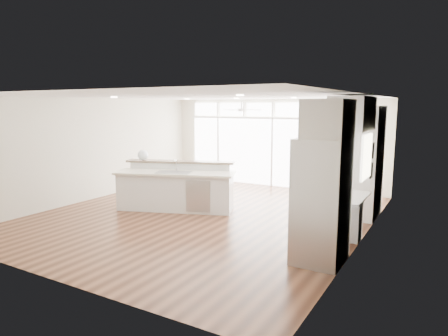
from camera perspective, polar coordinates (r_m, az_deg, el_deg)
The scene contains 24 objects.
floor at distance 9.27m, azimuth -2.89°, elevation -6.81°, with size 7.00×8.00×0.02m, color #442314.
ceiling at distance 8.93m, azimuth -3.03°, elevation 10.18°, with size 7.00×8.00×0.02m, color white.
wall_back at distance 12.53m, azimuth 7.07°, elevation 3.57°, with size 7.00×0.04×2.70m, color beige.
wall_front at distance 6.10m, azimuth -23.92°, elevation -2.74°, with size 7.00×0.04×2.70m, color beige.
wall_left at distance 11.29m, azimuth -18.05°, elevation 2.62°, with size 0.04×8.00×2.70m, color beige.
wall_right at distance 7.69m, azimuth 19.47°, elevation -0.20°, with size 0.04×8.00×2.70m, color beige.
glass_wall at distance 12.50m, azimuth 6.94°, elevation 2.18°, with size 5.80×0.06×2.08m, color white.
transom_row at distance 12.42m, azimuth 7.05°, elevation 8.28°, with size 5.90×0.06×0.40m, color white.
desk_window at distance 7.97m, azimuth 19.67°, elevation 1.54°, with size 0.04×0.85×0.85m, color white.
ceiling_fan at distance 11.60m, azimuth 2.53°, elevation 8.80°, with size 1.16×1.16×0.32m, color silver.
recessed_lights at distance 9.10m, azimuth -2.33°, elevation 10.03°, with size 3.40×3.00×0.02m, color silver.
oven_cabinet at distance 9.52m, azimuth 19.52°, elevation 0.85°, with size 0.64×1.20×2.50m, color white.
desk_nook at distance 8.25m, azimuth 16.98°, elevation -6.38°, with size 0.72×1.30×0.76m, color white.
upper_cabinets at distance 7.97m, azimuth 17.90°, elevation 7.40°, with size 0.64×1.30×0.64m, color white.
refrigerator at distance 6.55m, azimuth 13.73°, elevation -4.58°, with size 0.76×0.90×2.00m, color #A7A8AC.
fridge_cabinet at distance 6.37m, azimuth 14.68°, elevation 6.82°, with size 0.64×0.90×0.60m, color white.
framed_photos at distance 8.59m, azimuth 20.37°, elevation 0.99°, with size 0.06×0.22×0.80m, color black.
kitchen_island at distance 9.69m, azimuth -6.97°, elevation -2.66°, with size 2.86×1.08×1.14m, color white.
rug at distance 9.17m, azimuth 14.55°, elevation -7.16°, with size 0.99×0.71×0.01m, color #331A10.
office_chair at distance 7.57m, azimuth 14.00°, elevation -7.04°, with size 0.47×0.44×0.91m, color black.
fishbowl at distance 10.26m, azimuth -11.50°, elevation 1.83°, with size 0.27×0.27×0.27m, color white.
monitor at distance 8.14m, azimuth 16.61°, elevation -2.33°, with size 0.08×0.50×0.41m, color black.
keyboard at distance 8.22m, azimuth 15.40°, elevation -3.58°, with size 0.13×0.34×0.02m, color white.
potted_plant at distance 9.44m, azimuth 19.95°, elevation 9.02°, with size 0.24×0.27×0.21m, color #375E28.
Camera 1 is at (4.87, -7.48, 2.50)m, focal length 32.00 mm.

